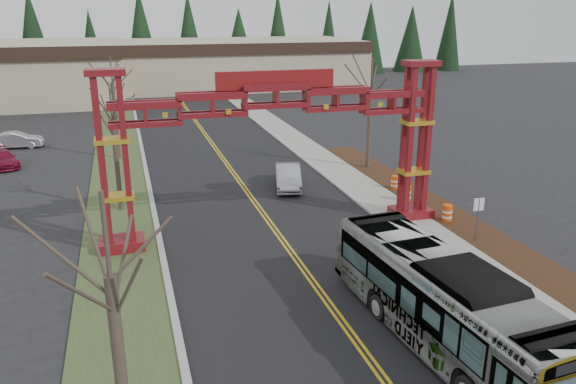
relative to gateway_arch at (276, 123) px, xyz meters
name	(u,v)px	position (x,y,z in m)	size (l,w,h in m)	color
road	(248,194)	(0.00, 7.00, -5.97)	(12.00, 110.00, 0.02)	black
lane_line_left	(247,194)	(-0.12, 7.00, -5.96)	(0.12, 100.00, 0.01)	gold
lane_line_right	(250,193)	(0.12, 7.00, -5.96)	(0.12, 100.00, 0.01)	gold
curb_right	(337,185)	(6.15, 7.00, -5.91)	(0.30, 110.00, 0.15)	#A7A7A1
sidewalk_right	(356,183)	(7.60, 7.00, -5.91)	(2.60, 110.00, 0.14)	gray
landscape_strip	(538,271)	(10.20, -8.00, -5.92)	(2.60, 50.00, 0.12)	black
grass_median	(121,205)	(-8.00, 7.00, -5.94)	(4.00, 110.00, 0.08)	#364723
curb_left	(152,201)	(-6.15, 7.00, -5.91)	(0.30, 110.00, 0.15)	#A7A7A1
gateway_arch	(276,123)	(0.00, 0.00, 0.00)	(18.20, 1.60, 8.90)	#5E100C
retail_building_east	(234,63)	(10.00, 61.95, -2.47)	(38.00, 20.30, 7.00)	#B8A88C
conifer_treeline	(164,40)	(0.25, 74.00, 0.50)	(116.10, 5.60, 13.00)	black
transit_bus	(444,303)	(2.85, -11.84, -4.34)	(2.76, 11.81, 3.29)	#9D9EA4
silver_sedan	(288,177)	(2.86, 7.54, -5.22)	(1.61, 4.62, 1.52)	#A5A8AD
parked_car_mid_a	(3,159)	(-16.55, 18.82, -5.36)	(1.73, 4.26, 1.24)	maroon
parked_car_far_a	(17,140)	(-16.48, 25.20, -5.28)	(1.48, 4.26, 1.40)	#B8B8C0
bare_tree_median_near	(110,277)	(-8.00, -14.21, -0.68)	(3.28, 3.28, 7.49)	#382D26
bare_tree_median_mid	(113,121)	(-8.00, 6.03, -0.58)	(2.88, 2.88, 7.34)	#382D26
bare_tree_median_far	(112,83)	(-8.00, 18.84, 0.09)	(3.04, 3.04, 8.13)	#382D26
bare_tree_right_far	(371,90)	(10.00, 10.49, -0.06)	(3.42, 3.42, 8.22)	#382D26
street_sign	(478,211)	(9.45, -4.21, -4.25)	(0.55, 0.09, 2.42)	#3F3F44
barrel_south	(447,214)	(9.59, -1.25, -5.46)	(0.57, 0.57, 1.05)	#D94B0C
barrel_mid	(406,194)	(9.00, 2.48, -5.44)	(0.59, 0.59, 1.09)	#D94B0C
barrel_north	(395,183)	(9.53, 5.03, -5.49)	(0.53, 0.53, 0.98)	#D94B0C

